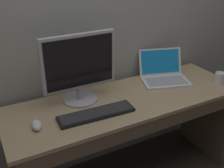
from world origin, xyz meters
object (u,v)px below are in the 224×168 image
laptop_white (164,74)px  computer_mouse (37,125)px  external_monitor (79,67)px  wired_keyboard (96,114)px  coffee_mug (220,78)px

laptop_white → computer_mouse: size_ratio=4.23×
external_monitor → laptop_white: bearing=1.2°
external_monitor → computer_mouse: size_ratio=4.89×
wired_keyboard → coffee_mug: size_ratio=4.46×
external_monitor → computer_mouse: (-0.35, -0.18, -0.23)m
laptop_white → coffee_mug: size_ratio=3.88×
laptop_white → coffee_mug: (0.34, -0.26, -0.00)m
wired_keyboard → external_monitor: bearing=94.0°
laptop_white → computer_mouse: laptop_white is taller
laptop_white → external_monitor: (-0.71, -0.02, 0.21)m
laptop_white → external_monitor: bearing=-178.8°
laptop_white → coffee_mug: bearing=-37.2°
wired_keyboard → laptop_white: bearing=18.4°
computer_mouse → external_monitor: bearing=34.4°
laptop_white → coffee_mug: 0.43m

